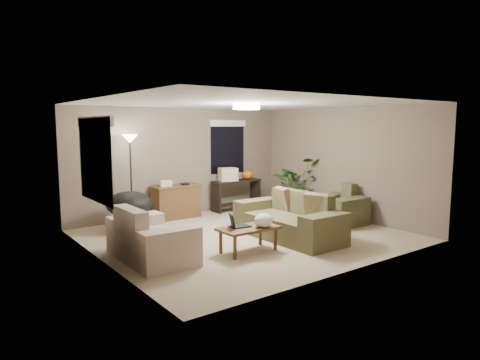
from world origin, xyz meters
TOP-DOWN VIEW (x-y plane):
  - room_shell at (0.00, 0.00)m, footprint 5.50×5.50m
  - main_sofa at (0.56, -0.60)m, footprint 0.95×2.20m
  - throw_pillows at (0.81, -0.60)m, footprint 0.39×1.40m
  - loveseat at (-2.11, -0.28)m, footprint 0.90×1.60m
  - armchair at (2.17, -0.40)m, footprint 0.95×1.00m
  - coffee_table at (-0.62, -0.88)m, footprint 1.00×0.55m
  - laptop at (-0.79, -0.78)m, footprint 0.41×0.26m
  - plastic_bag at (-0.42, -1.03)m, footprint 0.41×0.39m
  - desk at (-0.33, 2.19)m, footprint 1.10×0.50m
  - desk_papers at (-0.48, 2.18)m, footprint 0.72×0.32m
  - console_table at (1.32, 2.14)m, footprint 1.30×0.40m
  - pumpkin at (1.67, 2.14)m, footprint 0.34×0.34m
  - cardboard_box at (1.07, 2.14)m, footprint 0.49×0.42m
  - papasan_chair at (-1.66, 1.65)m, footprint 1.08×1.08m
  - floor_lamp at (-1.43, 2.09)m, footprint 0.32×0.32m
  - ceiling_fixture at (0.00, 0.00)m, footprint 0.50×0.50m
  - houseplant at (2.40, 1.17)m, footprint 1.20×1.34m
  - cat_scratching_post at (2.32, 0.37)m, footprint 0.32×0.32m
  - window_left at (-2.73, 0.30)m, footprint 0.05×1.56m
  - window_back at (1.30, 2.48)m, footprint 1.06×0.05m

SIDE VIEW (x-z plane):
  - cat_scratching_post at x=2.32m, z-range -0.04..0.46m
  - main_sofa at x=0.56m, z-range -0.13..0.72m
  - loveseat at x=-2.11m, z-range -0.13..0.72m
  - armchair at x=2.17m, z-range -0.13..0.72m
  - coffee_table at x=-0.62m, z-range 0.15..0.57m
  - desk at x=-0.33m, z-range 0.00..0.75m
  - console_table at x=1.32m, z-range 0.06..0.81m
  - papasan_chair at x=-1.66m, z-range 0.07..0.86m
  - laptop at x=-0.79m, z-range 0.36..0.60m
  - houseplant at x=2.40m, z-range 0.00..1.04m
  - plastic_bag at x=-0.42m, z-range 0.42..0.65m
  - throw_pillows at x=0.81m, z-range 0.42..0.88m
  - desk_papers at x=-0.48m, z-range 0.74..0.86m
  - pumpkin at x=1.67m, z-range 0.75..0.97m
  - cardboard_box at x=1.07m, z-range 0.75..1.07m
  - room_shell at x=0.00m, z-range -1.50..4.00m
  - floor_lamp at x=-1.43m, z-range 0.64..2.55m
  - window_left at x=-2.73m, z-range 1.12..2.45m
  - window_back at x=1.30m, z-range 1.12..2.45m
  - ceiling_fixture at x=0.00m, z-range 2.39..2.49m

